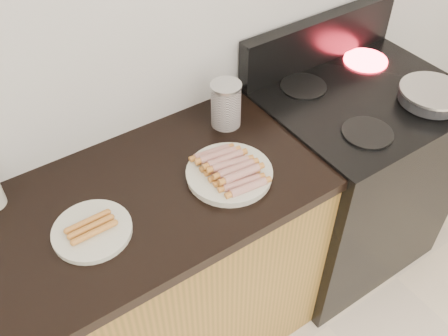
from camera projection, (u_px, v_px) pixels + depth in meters
wall_back at (132, 22)px, 1.52m from camera, size 4.00×0.04×2.60m
stove at (346, 178)px, 2.23m from camera, size 0.76×0.65×0.91m
stove_panel at (319, 40)px, 2.01m from camera, size 0.76×0.06×0.20m
burner_near_left at (367, 133)px, 1.74m from camera, size 0.18×0.18×0.01m
burner_near_right at (431, 100)px, 1.88m from camera, size 0.18×0.18×0.01m
burner_far_left at (303, 86)px, 1.94m from camera, size 0.18×0.18×0.01m
burner_far_right at (366, 60)px, 2.08m from camera, size 0.18×0.18×0.01m
frying_pan at (433, 95)px, 1.85m from camera, size 0.24×0.43×0.05m
main_plate at (229, 174)px, 1.60m from camera, size 0.31×0.31×0.02m
side_plate at (92, 231)px, 1.44m from camera, size 0.25×0.25×0.02m
hotdog_pile at (229, 167)px, 1.58m from camera, size 0.12×0.24×0.05m
plain_sausages at (91, 227)px, 1.42m from camera, size 0.13×0.07×0.02m
canister at (226, 104)px, 1.74m from camera, size 0.11×0.11×0.17m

